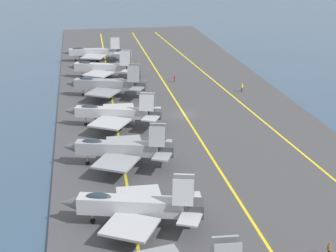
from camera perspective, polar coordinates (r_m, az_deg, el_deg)
name	(u,v)px	position (r m, az deg, el deg)	size (l,w,h in m)	color
ground_plane	(184,116)	(93.43, 1.80, 1.09)	(2000.00, 2000.00, 0.00)	#334C66
carrier_deck	(184,115)	(93.36, 1.80, 1.21)	(189.97, 45.33, 0.40)	#424244
deck_stripe_foul_line	(250,110)	(96.51, 9.07, 1.73)	(170.97, 0.36, 0.01)	yellow
deck_stripe_centerline	(184,114)	(93.29, 1.80, 1.33)	(170.97, 0.36, 0.01)	yellow
deck_stripe_edge_line	(115,118)	(91.68, -5.85, 0.88)	(170.97, 0.36, 0.01)	yellow
parked_jet_second	(134,206)	(57.35, -3.82, -8.81)	(12.42, 16.16, 6.24)	#A8AAAF
parked_jet_third	(120,149)	(71.51, -5.37, -2.50)	(12.74, 15.76, 6.38)	gray
parked_jet_fourth	(114,113)	(86.48, -5.97, 1.47)	(13.36, 16.77, 6.11)	#A8AAAF
parked_jet_fifth	(107,84)	(103.37, -6.83, 4.60)	(13.37, 16.69, 6.80)	gray
parked_jet_sixth	(102,68)	(117.35, -7.28, 6.44)	(13.10, 16.29, 6.62)	#A8AAAF
parked_jet_seventh	(94,52)	(134.46, -8.18, 8.14)	(13.15, 16.26, 6.04)	#9EA3A8
crew_brown_vest	(329,249)	(55.28, 17.44, -12.85)	(0.38, 0.45, 1.69)	#232328
crew_red_vest	(175,78)	(113.81, 0.74, 5.32)	(0.44, 0.35, 1.66)	#4C473D
crew_yellow_vest	(242,87)	(107.61, 8.20, 4.29)	(0.42, 0.46, 1.85)	#383328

